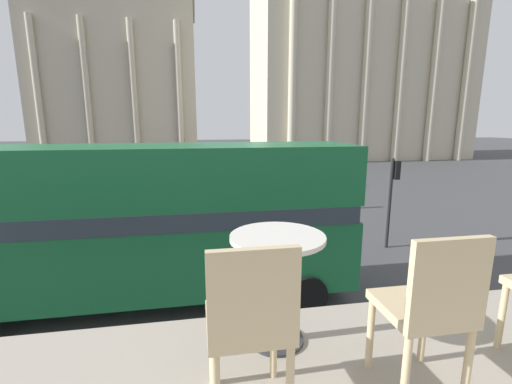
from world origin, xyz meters
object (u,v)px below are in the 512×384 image
(pedestrian_white, at_px, (302,171))
(cafe_chair_0, at_px, (250,320))
(pedestrian_olive, at_px, (109,162))
(pedestrian_red, at_px, (83,173))
(plaza_building_right, at_px, (358,64))
(cafe_chair_1, at_px, (429,306))
(traffic_light_mid, at_px, (283,172))
(traffic_light_near, at_px, (393,190))
(traffic_light_far, at_px, (296,159))
(double_decker_bus, at_px, (153,219))
(plaza_building_left, at_px, (120,81))
(cafe_dining_table, at_px, (277,265))

(pedestrian_white, bearing_deg, cafe_chair_0, -5.78)
(pedestrian_olive, relative_size, pedestrian_white, 1.10)
(pedestrian_red, bearing_deg, plaza_building_right, 52.67)
(cafe_chair_1, relative_size, pedestrian_red, 0.51)
(traffic_light_mid, bearing_deg, plaza_building_right, 58.16)
(pedestrian_olive, xyz_separation_m, pedestrian_red, (0.03, -8.17, 0.02))
(traffic_light_near, height_order, pedestrian_white, traffic_light_near)
(traffic_light_mid, height_order, traffic_light_far, traffic_light_mid)
(traffic_light_near, bearing_deg, double_decker_bus, -161.49)
(cafe_chair_1, relative_size, pedestrian_olive, 0.52)
(cafe_chair_0, distance_m, traffic_light_near, 12.62)
(traffic_light_far, bearing_deg, traffic_light_mid, -112.25)
(plaza_building_right, height_order, traffic_light_mid, plaza_building_right)
(traffic_light_far, bearing_deg, plaza_building_left, 117.43)
(double_decker_bus, height_order, pedestrian_white, double_decker_bus)
(cafe_chair_1, bearing_deg, traffic_light_near, 51.96)
(plaza_building_left, bearing_deg, pedestrian_olive, -82.60)
(cafe_dining_table, xyz_separation_m, pedestrian_olive, (-9.14, 34.07, -2.92))
(traffic_light_mid, xyz_separation_m, traffic_light_far, (2.74, 6.69, -0.00))
(double_decker_bus, relative_size, cafe_chair_0, 11.53)
(plaza_building_left, xyz_separation_m, plaza_building_right, (34.51, -14.86, 1.12))
(cafe_chair_0, height_order, cafe_chair_1, same)
(cafe_dining_table, height_order, plaza_building_right, plaza_building_right)
(pedestrian_olive, relative_size, pedestrian_red, 0.98)
(plaza_building_right, bearing_deg, double_decker_bus, -122.07)
(plaza_building_left, distance_m, traffic_light_near, 54.27)
(cafe_chair_0, height_order, plaza_building_right, plaza_building_right)
(cafe_dining_table, bearing_deg, double_decker_bus, 103.47)
(traffic_light_near, distance_m, pedestrian_red, 22.75)
(plaza_building_right, distance_m, traffic_light_far, 28.97)
(plaza_building_left, xyz_separation_m, traffic_light_mid, (16.53, -43.82, -9.43))
(cafe_chair_1, height_order, traffic_light_mid, cafe_chair_1)
(cafe_dining_table, relative_size, pedestrian_red, 0.41)
(cafe_chair_0, xyz_separation_m, pedestrian_white, (8.31, 25.40, -3.00))
(cafe_chair_0, bearing_deg, cafe_chair_1, -8.14)
(plaza_building_left, relative_size, traffic_light_near, 7.11)
(traffic_light_near, distance_m, pedestrian_olive, 29.15)
(cafe_chair_1, distance_m, pedestrian_olive, 36.13)
(cafe_chair_0, height_order, pedestrian_red, cafe_chair_0)
(traffic_light_mid, bearing_deg, traffic_light_near, -65.19)
(cafe_chair_1, height_order, pedestrian_red, cafe_chair_1)
(pedestrian_white, xyz_separation_m, pedestrian_red, (-17.15, 1.06, 0.12))
(cafe_chair_0, bearing_deg, plaza_building_right, 57.46)
(plaza_building_right, bearing_deg, pedestrian_white, -125.17)
(cafe_dining_table, bearing_deg, traffic_light_far, 73.13)
(traffic_light_near, bearing_deg, pedestrian_olive, 123.34)
(traffic_light_near, bearing_deg, cafe_chair_0, -124.67)
(cafe_chair_0, height_order, traffic_light_far, cafe_chair_0)
(plaza_building_right, bearing_deg, cafe_dining_table, -116.25)
(double_decker_bus, height_order, plaza_building_left, plaza_building_left)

